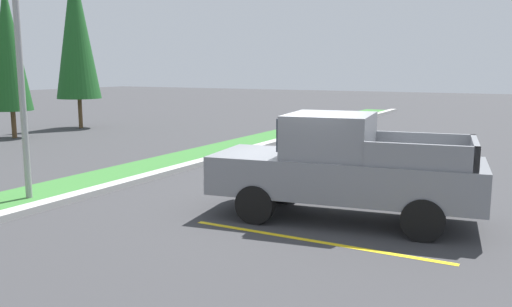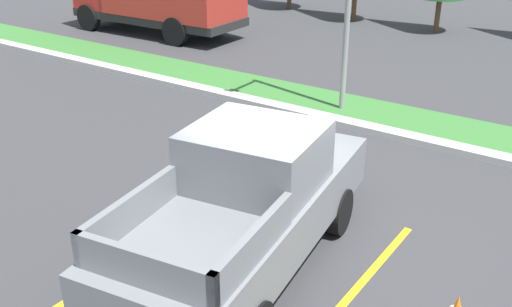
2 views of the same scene
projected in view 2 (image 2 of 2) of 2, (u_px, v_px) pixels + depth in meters
ground_plane at (278, 239)px, 9.34m from camera, size 120.00×120.00×0.00m
parking_line_near at (168, 235)px, 9.44m from camera, size 0.12×4.80×0.01m
parking_line_far at (341, 307)px, 7.83m from camera, size 0.12×4.80×0.01m
curb_strip at (400, 135)px, 13.05m from camera, size 56.00×0.40×0.15m
grass_median at (418, 122)px, 13.89m from camera, size 56.00×1.80×0.06m
pickup_truck_main at (248, 204)px, 8.25m from camera, size 2.64×5.45×2.10m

